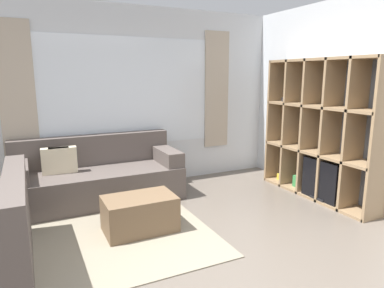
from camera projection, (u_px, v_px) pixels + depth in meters
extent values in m
plane|color=#665B51|center=(227.00, 279.00, 2.91)|extent=(16.00, 16.00, 0.00)
cube|color=silver|center=(129.00, 99.00, 5.15)|extent=(6.01, 0.07, 2.70)
cube|color=white|center=(129.00, 92.00, 5.09)|extent=(2.65, 0.01, 1.60)
cube|color=#B2A38E|center=(17.00, 95.00, 4.44)|extent=(0.44, 0.03, 1.90)
cube|color=#B2A38E|center=(217.00, 90.00, 5.72)|extent=(0.44, 0.03, 1.90)
cube|color=silver|center=(322.00, 100.00, 4.93)|extent=(0.07, 4.01, 2.70)
cube|color=gray|center=(75.00, 234.00, 3.70)|extent=(2.77, 2.39, 0.01)
cube|color=#515660|center=(330.00, 129.00, 4.78)|extent=(0.02, 1.83, 1.92)
cube|color=#997A56|center=(382.00, 141.00, 3.90)|extent=(0.39, 0.04, 1.92)
cube|color=#997A56|center=(354.00, 136.00, 4.22)|extent=(0.39, 0.04, 1.92)
cube|color=#997A56|center=(331.00, 132.00, 4.54)|extent=(0.39, 0.04, 1.92)
cube|color=#997A56|center=(310.00, 128.00, 4.87)|extent=(0.39, 0.04, 1.92)
cube|color=#997A56|center=(292.00, 125.00, 5.19)|extent=(0.39, 0.04, 1.92)
cube|color=#997A56|center=(277.00, 122.00, 5.51)|extent=(0.39, 0.04, 1.92)
cube|color=#997A56|center=(315.00, 195.00, 4.89)|extent=(0.39, 1.83, 0.04)
cube|color=#997A56|center=(318.00, 152.00, 4.77)|extent=(0.39, 1.83, 0.04)
cube|color=#997A56|center=(322.00, 106.00, 4.64)|extent=(0.39, 1.83, 0.04)
cube|color=#997A56|center=(325.00, 59.00, 4.52)|extent=(0.39, 1.83, 0.04)
cube|color=black|center=(319.00, 180.00, 4.60)|extent=(0.04, 0.59, 0.54)
cube|color=black|center=(319.00, 198.00, 4.66)|extent=(0.10, 0.24, 0.03)
cube|color=orange|center=(333.00, 197.00, 4.58)|extent=(0.10, 0.10, 0.12)
cube|color=gold|center=(280.00, 177.00, 5.53)|extent=(0.06, 0.06, 0.10)
cylinder|color=orange|center=(333.00, 196.00, 4.58)|extent=(0.08, 0.08, 0.15)
cube|color=#388947|center=(297.00, 181.00, 5.18)|extent=(0.09, 0.09, 0.17)
cylinder|color=#232328|center=(285.00, 100.00, 5.27)|extent=(0.09, 0.09, 0.06)
cube|color=#564C47|center=(100.00, 186.00, 4.65)|extent=(2.18, 0.88, 0.44)
cube|color=#564C47|center=(93.00, 150.00, 4.87)|extent=(2.18, 0.18, 0.42)
cube|color=#564C47|center=(18.00, 171.00, 4.17)|extent=(0.24, 0.82, 0.20)
cube|color=#564C47|center=(166.00, 155.00, 5.00)|extent=(0.24, 0.82, 0.20)
cube|color=beige|center=(56.00, 161.00, 4.40)|extent=(0.35, 0.14, 0.34)
cube|color=beige|center=(63.00, 160.00, 4.44)|extent=(0.34, 0.13, 0.34)
cube|color=#564C47|center=(15.00, 199.00, 2.94)|extent=(0.18, 1.62, 0.42)
cube|color=brown|center=(140.00, 214.00, 3.75)|extent=(0.77, 0.48, 0.40)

